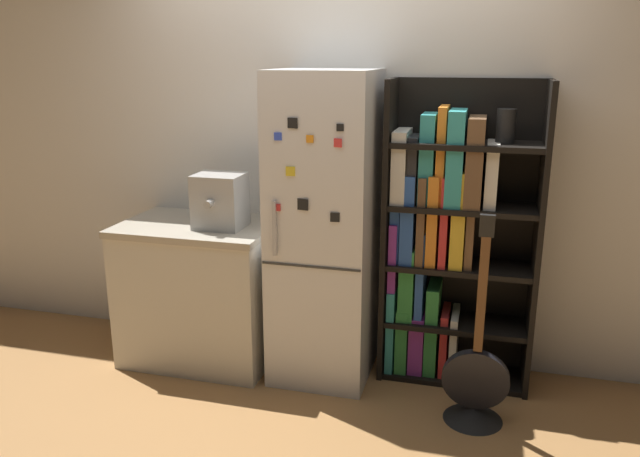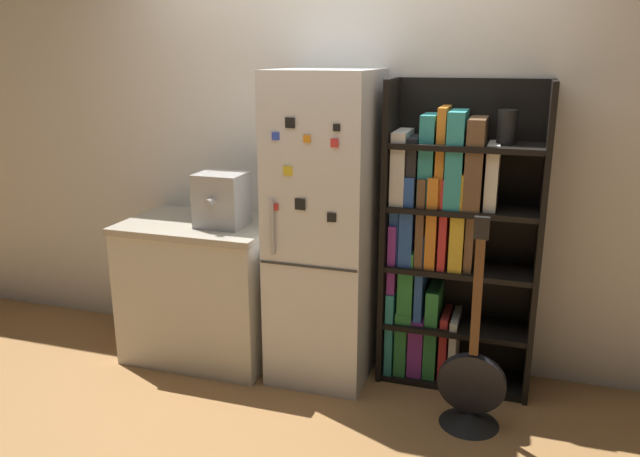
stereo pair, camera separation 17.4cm
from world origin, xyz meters
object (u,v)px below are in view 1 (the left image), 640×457
at_px(bookshelf, 444,238).
at_px(refrigerator, 325,229).
at_px(guitar, 475,391).
at_px(espresso_machine, 220,201).

bearing_deg(bookshelf, refrigerator, -167.59).
xyz_separation_m(refrigerator, guitar, (0.89, -0.33, -0.72)).
bearing_deg(espresso_machine, bookshelf, 9.42).
height_order(refrigerator, bookshelf, refrigerator).
bearing_deg(espresso_machine, guitar, -10.00).
xyz_separation_m(bookshelf, guitar, (0.23, -0.48, -0.67)).
relative_size(bookshelf, espresso_machine, 5.46).
distance_m(bookshelf, guitar, 0.86).
xyz_separation_m(refrigerator, bookshelf, (0.66, 0.15, -0.05)).
distance_m(refrigerator, guitar, 1.19).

